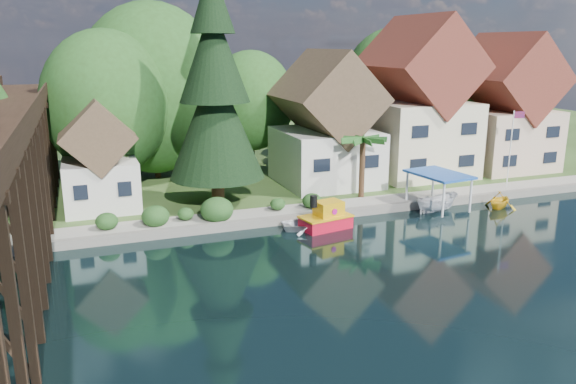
% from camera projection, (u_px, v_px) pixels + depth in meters
% --- Properties ---
extents(ground, '(140.00, 140.00, 0.00)m').
position_uv_depth(ground, '(327.00, 267.00, 30.80)').
color(ground, black).
rests_on(ground, ground).
extents(bank, '(140.00, 52.00, 0.50)m').
position_uv_depth(bank, '(200.00, 154.00, 61.56)').
color(bank, '#2F491D').
rests_on(bank, ground).
extents(seawall, '(60.00, 0.40, 0.62)m').
position_uv_depth(seawall, '(332.00, 215.00, 39.31)').
color(seawall, slate).
rests_on(seawall, ground).
extents(promenade, '(50.00, 2.60, 0.06)m').
position_uv_depth(promenade, '(350.00, 204.00, 41.11)').
color(promenade, gray).
rests_on(promenade, bank).
extents(trestle_bridge, '(4.12, 44.18, 9.30)m').
position_uv_depth(trestle_bridge, '(2.00, 176.00, 28.74)').
color(trestle_bridge, black).
rests_on(trestle_bridge, ground).
extents(house_left, '(7.64, 8.64, 11.02)m').
position_uv_depth(house_left, '(326.00, 128.00, 46.34)').
color(house_left, beige).
rests_on(house_left, bank).
extents(house_center, '(8.65, 9.18, 13.89)m').
position_uv_depth(house_center, '(417.00, 108.00, 49.49)').
color(house_center, beige).
rests_on(house_center, bank).
extents(house_right, '(8.15, 8.64, 12.45)m').
position_uv_depth(house_right, '(503.00, 112.00, 52.23)').
color(house_right, '#D1B196').
rests_on(house_right, bank).
extents(shed, '(5.09, 5.40, 7.85)m').
position_uv_depth(shed, '(100.00, 163.00, 39.27)').
color(shed, beige).
rests_on(shed, bank).
extents(bg_trees, '(49.90, 13.30, 10.57)m').
position_uv_depth(bg_trees, '(238.00, 99.00, 48.54)').
color(bg_trees, '#382314').
rests_on(bg_trees, bank).
extents(shrubs, '(15.76, 2.47, 1.70)m').
position_uv_depth(shrubs, '(207.00, 209.00, 37.33)').
color(shrubs, '#174017').
rests_on(shrubs, bank).
extents(conifer, '(6.78, 6.78, 16.70)m').
position_uv_depth(conifer, '(215.00, 93.00, 39.12)').
color(conifer, '#382314').
rests_on(conifer, bank).
extents(palm_tree, '(4.44, 4.44, 4.97)m').
position_uv_depth(palm_tree, '(363.00, 141.00, 41.88)').
color(palm_tree, '#382314').
rests_on(palm_tree, bank).
extents(flagpole, '(0.98, 0.24, 6.29)m').
position_uv_depth(flagpole, '(513.00, 141.00, 45.05)').
color(flagpole, white).
rests_on(flagpole, bank).
extents(tugboat, '(3.67, 2.46, 2.45)m').
position_uv_depth(tugboat, '(326.00, 218.00, 37.13)').
color(tugboat, red).
rests_on(tugboat, ground).
extents(boat_white_a, '(4.62, 3.61, 0.87)m').
position_uv_depth(boat_white_a, '(314.00, 222.00, 37.23)').
color(boat_white_a, white).
rests_on(boat_white_a, ground).
extents(boat_canopy, '(3.75, 4.82, 2.88)m').
position_uv_depth(boat_canopy, '(438.00, 195.00, 40.81)').
color(boat_canopy, silver).
rests_on(boat_canopy, ground).
extents(boat_yellow, '(3.57, 3.41, 1.47)m').
position_uv_depth(boat_yellow, '(500.00, 199.00, 41.77)').
color(boat_yellow, yellow).
rests_on(boat_yellow, ground).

